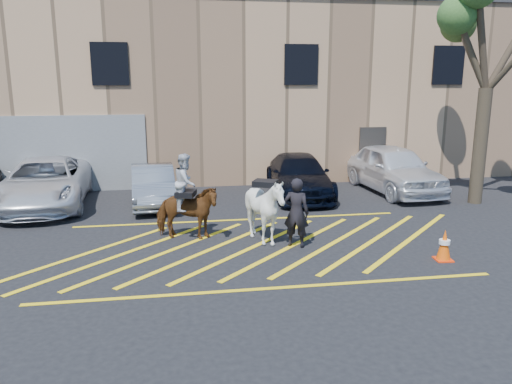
{
  "coord_description": "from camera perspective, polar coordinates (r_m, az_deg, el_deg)",
  "views": [
    {
      "loc": [
        -1.78,
        -11.93,
        4.13
      ],
      "look_at": [
        0.18,
        0.2,
        1.3
      ],
      "focal_mm": 35.0,
      "sensor_mm": 36.0,
      "label": 1
    }
  ],
  "objects": [
    {
      "name": "traffic_cone",
      "position": [
        12.33,
        20.72,
        -5.68
      ],
      "size": [
        0.41,
        0.41,
        0.73
      ],
      "color": "#FF340A",
      "rests_on": "ground"
    },
    {
      "name": "handler",
      "position": [
        12.35,
        4.63,
        -2.37
      ],
      "size": [
        0.75,
        0.65,
        1.74
      ],
      "primitive_type": "imported",
      "rotation": [
        0.0,
        0.0,
        2.69
      ],
      "color": "black",
      "rests_on": "ground"
    },
    {
      "name": "saddled_white",
      "position": [
        12.57,
        1.05,
        -2.01
      ],
      "size": [
        1.98,
        2.06,
        1.75
      ],
      "color": "white",
      "rests_on": "ground"
    },
    {
      "name": "car_white_suv",
      "position": [
        19.07,
        15.4,
        2.63
      ],
      "size": [
        2.42,
        5.19,
        1.72
      ],
      "primitive_type": "imported",
      "rotation": [
        0.0,
        0.0,
        0.08
      ],
      "color": "white",
      "rests_on": "ground"
    },
    {
      "name": "tree",
      "position": [
        18.0,
        25.35,
        16.75
      ],
      "size": [
        3.99,
        4.37,
        7.31
      ],
      "color": "#423628",
      "rests_on": "ground"
    },
    {
      "name": "car_white_pickup",
      "position": [
        17.67,
        -22.98,
        0.98
      ],
      "size": [
        2.92,
        5.73,
        1.55
      ],
      "primitive_type": "imported",
      "rotation": [
        0.0,
        0.0,
        0.06
      ],
      "color": "silver",
      "rests_on": "ground"
    },
    {
      "name": "warehouse",
      "position": [
        23.99,
        -5.06,
        11.77
      ],
      "size": [
        32.42,
        10.2,
        7.3
      ],
      "color": "tan",
      "rests_on": "ground"
    },
    {
      "name": "car_blue_suv",
      "position": [
        17.9,
        4.9,
        1.89
      ],
      "size": [
        2.33,
        5.0,
        1.41
      ],
      "primitive_type": "imported",
      "rotation": [
        0.0,
        0.0,
        -0.07
      ],
      "color": "black",
      "rests_on": "ground"
    },
    {
      "name": "mounted_bay",
      "position": [
        12.99,
        -7.98,
        -1.51
      ],
      "size": [
        1.85,
        1.2,
        2.26
      ],
      "color": "brown",
      "rests_on": "ground"
    },
    {
      "name": "ground",
      "position": [
        12.75,
        -0.66,
        -5.93
      ],
      "size": [
        90.0,
        90.0,
        0.0
      ],
      "primitive_type": "plane",
      "color": "black",
      "rests_on": "ground"
    },
    {
      "name": "car_silver_sedan",
      "position": [
        16.88,
        -11.68,
        0.77
      ],
      "size": [
        1.65,
        3.99,
        1.28
      ],
      "primitive_type": "imported",
      "rotation": [
        0.0,
        0.0,
        0.08
      ],
      "color": "gray",
      "rests_on": "ground"
    },
    {
      "name": "hatching_zone",
      "position": [
        12.47,
        -0.45,
        -6.35
      ],
      "size": [
        12.6,
        5.12,
        0.01
      ],
      "color": "yellow",
      "rests_on": "ground"
    }
  ]
}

